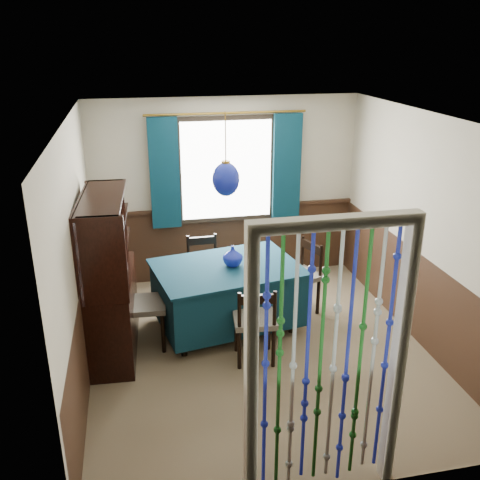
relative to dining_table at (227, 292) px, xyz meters
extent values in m
plane|color=brown|center=(0.25, -0.56, -0.45)|extent=(4.00, 4.00, 0.00)
plane|color=silver|center=(0.25, -0.56, 2.05)|extent=(4.00, 4.00, 0.00)
plane|color=#B9AF97|center=(0.25, 1.44, 0.80)|extent=(3.60, 0.00, 3.60)
plane|color=#B9AF97|center=(0.25, -2.56, 0.80)|extent=(3.60, 0.00, 3.60)
plane|color=#B9AF97|center=(-1.55, -0.56, 0.80)|extent=(0.00, 4.00, 4.00)
plane|color=#B9AF97|center=(2.05, -0.56, 0.80)|extent=(0.00, 4.00, 4.00)
plane|color=#331F13|center=(0.25, 1.42, 0.05)|extent=(3.60, 0.00, 3.60)
plane|color=#331F13|center=(0.25, -2.55, 0.05)|extent=(3.60, 0.00, 3.60)
plane|color=#331F13|center=(-1.53, -0.56, 0.05)|extent=(0.00, 4.00, 4.00)
plane|color=#331F13|center=(2.04, -0.56, 0.05)|extent=(0.00, 4.00, 4.00)
cube|color=black|center=(0.25, 1.39, 1.10)|extent=(1.32, 0.12, 1.42)
cube|color=#0B2C3B|center=(0.00, 0.00, -0.02)|extent=(1.71, 1.31, 0.63)
cube|color=#0B2C3B|center=(0.00, 0.00, 0.31)|extent=(1.78, 1.38, 0.03)
cylinder|color=black|center=(-0.56, -0.51, -0.38)|extent=(0.07, 0.07, 0.14)
cylinder|color=black|center=(0.71, -0.27, -0.38)|extent=(0.07, 0.07, 0.14)
cylinder|color=black|center=(-0.71, 0.27, -0.38)|extent=(0.07, 0.07, 0.14)
cylinder|color=black|center=(0.56, 0.51, -0.38)|extent=(0.07, 0.07, 0.14)
cylinder|color=black|center=(-0.03, -0.87, -0.23)|extent=(0.04, 0.04, 0.44)
cylinder|color=black|center=(0.32, -0.90, -0.23)|extent=(0.04, 0.04, 0.44)
cylinder|color=black|center=(0.00, -0.53, -0.23)|extent=(0.04, 0.04, 0.44)
cylinder|color=black|center=(0.35, -0.57, -0.23)|extent=(0.04, 0.04, 0.44)
cube|color=#5B5549|center=(0.16, -0.72, 0.02)|extent=(0.47, 0.46, 0.06)
cube|color=black|center=(0.14, -0.89, 0.35)|extent=(0.37, 0.08, 0.10)
cylinder|color=black|center=(-0.03, -0.88, 0.21)|extent=(0.04, 0.04, 0.43)
cylinder|color=black|center=(0.32, -0.91, 0.21)|extent=(0.04, 0.04, 0.43)
cylinder|color=black|center=(0.00, 0.81, -0.23)|extent=(0.04, 0.04, 0.44)
cylinder|color=black|center=(-0.35, 0.81, -0.23)|extent=(0.04, 0.04, 0.44)
cylinder|color=black|center=(0.00, 0.48, -0.23)|extent=(0.04, 0.04, 0.44)
cylinder|color=black|center=(-0.35, 0.48, -0.23)|extent=(0.04, 0.04, 0.44)
cube|color=#5B5549|center=(-0.17, 0.65, 0.02)|extent=(0.43, 0.41, 0.06)
cube|color=black|center=(-0.17, 0.82, 0.34)|extent=(0.37, 0.04, 0.10)
cylinder|color=black|center=(0.00, 0.82, 0.21)|extent=(0.04, 0.04, 0.43)
cylinder|color=black|center=(-0.35, 0.82, 0.21)|extent=(0.04, 0.04, 0.43)
cylinder|color=black|center=(-1.10, -0.01, -0.22)|extent=(0.05, 0.05, 0.46)
cylinder|color=black|center=(-1.13, -0.38, -0.22)|extent=(0.05, 0.05, 0.46)
cylinder|color=black|center=(-0.75, -0.03, -0.22)|extent=(0.05, 0.05, 0.46)
cylinder|color=black|center=(-0.77, -0.40, -0.22)|extent=(0.05, 0.05, 0.46)
cube|color=#5B5549|center=(-0.94, -0.20, 0.05)|extent=(0.46, 0.48, 0.06)
cube|color=black|center=(-1.12, -0.19, 0.39)|extent=(0.06, 0.40, 0.10)
cylinder|color=black|center=(-1.11, 0.00, 0.24)|extent=(0.04, 0.04, 0.45)
cylinder|color=black|center=(-1.14, -0.38, 0.24)|extent=(0.04, 0.04, 0.45)
cylinder|color=black|center=(1.15, 0.08, -0.22)|extent=(0.04, 0.04, 0.46)
cylinder|color=black|center=(1.03, 0.43, -0.22)|extent=(0.04, 0.04, 0.46)
cylinder|color=black|center=(0.82, -0.03, -0.22)|extent=(0.04, 0.04, 0.46)
cylinder|color=black|center=(0.70, 0.32, -0.22)|extent=(0.04, 0.04, 0.46)
cube|color=#5B5549|center=(0.93, 0.20, 0.04)|extent=(0.55, 0.56, 0.06)
cube|color=black|center=(1.10, 0.26, 0.38)|extent=(0.16, 0.38, 0.10)
cylinder|color=black|center=(1.16, 0.08, 0.23)|extent=(0.04, 0.04, 0.45)
cylinder|color=black|center=(1.04, 0.43, 0.23)|extent=(0.04, 0.04, 0.45)
cube|color=black|center=(-1.29, -0.20, -0.01)|extent=(0.53, 1.35, 0.87)
cube|color=black|center=(-1.29, -0.83, 0.85)|extent=(0.41, 0.07, 0.87)
cube|color=black|center=(-1.29, 0.43, 0.85)|extent=(0.41, 0.07, 0.87)
cube|color=black|center=(-1.29, -0.20, 1.27)|extent=(0.48, 1.35, 0.04)
cube|color=black|center=(-1.50, -0.20, 0.85)|extent=(0.10, 1.31, 0.87)
cube|color=black|center=(-1.26, -0.20, 0.73)|extent=(0.43, 1.27, 0.02)
cube|color=black|center=(-1.26, -0.20, 1.01)|extent=(0.43, 1.27, 0.02)
cylinder|color=olive|center=(0.00, 0.00, 1.70)|extent=(0.01, 0.01, 0.71)
ellipsoid|color=navy|center=(0.00, 0.00, 1.34)|extent=(0.30, 0.30, 0.36)
cylinder|color=olive|center=(0.00, 0.00, 1.53)|extent=(0.09, 0.09, 0.03)
imported|color=navy|center=(0.07, 0.01, 0.44)|extent=(0.24, 0.24, 0.22)
imported|color=beige|center=(-1.24, -0.46, 0.76)|extent=(0.25, 0.25, 0.05)
imported|color=beige|center=(-1.24, 0.14, 0.51)|extent=(0.23, 0.23, 0.19)
camera|label=1|loc=(-0.97, -5.46, 2.79)|focal=40.00mm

